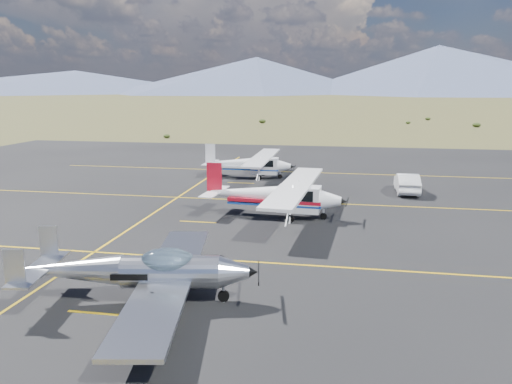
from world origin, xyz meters
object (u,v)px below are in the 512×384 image
(aircraft_low_wing, at_px, (144,271))
(aircraft_plain, at_px, (249,163))
(sedan, at_px, (407,183))
(aircraft_cessna, at_px, (275,194))

(aircraft_low_wing, bearing_deg, aircraft_plain, 82.49)
(sedan, bearing_deg, aircraft_low_wing, 61.85)
(aircraft_cessna, xyz_separation_m, sedan, (7.83, 7.80, -0.60))
(aircraft_plain, relative_size, sedan, 2.54)
(aircraft_cessna, bearing_deg, sedan, 48.73)
(aircraft_plain, distance_m, sedan, 12.04)
(aircraft_plain, bearing_deg, aircraft_cessna, -72.58)
(aircraft_plain, height_order, sedan, aircraft_plain)
(aircraft_low_wing, height_order, aircraft_plain, aircraft_plain)
(aircraft_low_wing, distance_m, aircraft_cessna, 12.00)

